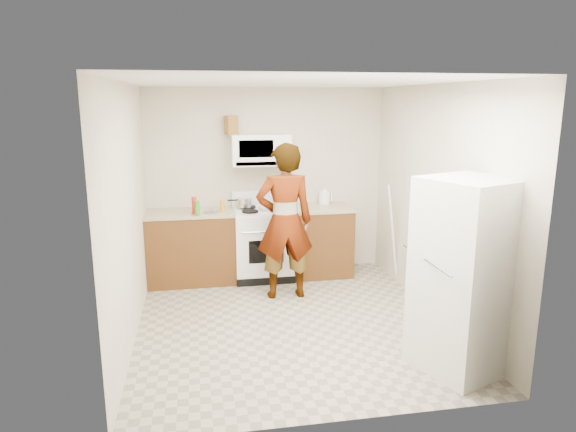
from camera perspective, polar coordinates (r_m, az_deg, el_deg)
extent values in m
plane|color=gray|center=(5.64, 0.28, -11.63)|extent=(3.60, 3.60, 0.00)
cube|color=beige|center=(6.99, -2.38, 3.84)|extent=(3.20, 0.02, 2.50)
cube|color=beige|center=(5.75, 16.07, 1.43)|extent=(0.02, 3.60, 2.50)
cube|color=#563814|center=(6.81, -10.69, -3.51)|extent=(1.12, 0.62, 0.90)
cube|color=tan|center=(6.70, -10.85, 0.33)|extent=(1.14, 0.64, 0.03)
cube|color=#563814|center=(7.00, 3.55, -2.87)|extent=(0.80, 0.62, 0.90)
cube|color=tan|center=(6.89, 3.60, 0.88)|extent=(0.82, 0.64, 0.03)
cube|color=white|center=(6.85, -2.79, -3.21)|extent=(0.76, 0.65, 0.90)
cube|color=white|center=(6.73, -2.83, 0.59)|extent=(0.76, 0.62, 0.03)
cube|color=white|center=(6.99, -3.14, 2.00)|extent=(0.76, 0.08, 0.20)
cube|color=white|center=(6.75, -3.05, 7.37)|extent=(0.76, 0.38, 0.40)
imported|color=tan|center=(6.05, -0.37, -0.62)|extent=(0.68, 0.45, 1.86)
cube|color=silver|center=(4.70, 19.06, -6.31)|extent=(0.91, 0.91, 1.70)
cylinder|color=white|center=(7.08, 4.07, 2.06)|extent=(0.17, 0.17, 0.17)
cube|color=brown|center=(6.70, -6.35, 10.01)|extent=(0.18, 0.18, 0.24)
cylinder|color=silver|center=(6.80, -4.89, 1.50)|extent=(0.26, 0.26, 0.11)
cube|color=white|center=(6.69, -2.08, 0.87)|extent=(0.28, 0.22, 0.05)
cylinder|color=red|center=(6.54, -10.37, 1.18)|extent=(0.07, 0.07, 0.22)
cylinder|color=orange|center=(6.58, -7.29, 1.12)|extent=(0.07, 0.07, 0.16)
cylinder|color=#258B19|center=(6.42, -10.04, 0.86)|extent=(0.07, 0.07, 0.19)
cylinder|color=white|center=(6.60, -8.47, 0.45)|extent=(0.23, 0.23, 0.01)
cylinder|color=silver|center=(6.70, 11.57, -1.95)|extent=(0.26, 0.17, 1.30)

